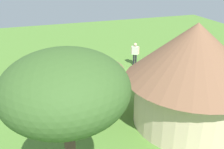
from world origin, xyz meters
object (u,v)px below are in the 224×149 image
patio_chair_near_lawn (66,106)px  guest_beside_umbrella (114,83)px  patio_chair_near_hut (89,89)px  striped_lounge_chair (140,80)px  zebra_nearest_camera (104,62)px  thatched_hut (192,72)px  shade_umbrella (86,62)px  guest_behind_table (96,77)px  standing_watcher (135,52)px  patio_dining_table (87,97)px  acacia_tree_behind_hut (65,91)px  patio_chair_west_end (107,106)px  zebra_by_umbrella (166,60)px

patio_chair_near_lawn → guest_beside_umbrella: (-2.79, -0.70, 0.52)m
patio_chair_near_hut → striped_lounge_chair: bearing=-153.0°
patio_chair_near_lawn → striped_lounge_chair: size_ratio=1.00×
zebra_nearest_camera → patio_chair_near_lawn: bearing=-156.6°
patio_chair_near_hut → guest_beside_umbrella: bearing=167.3°
patio_chair_near_lawn → striped_lounge_chair: patio_chair_near_lawn is taller
thatched_hut → patio_chair_near_hut: 5.79m
shade_umbrella → guest_behind_table: 2.54m
patio_chair_near_lawn → standing_watcher: (-5.88, -5.03, 0.52)m
patio_dining_table → acacia_tree_behind_hut: (1.80, 6.07, 3.70)m
patio_dining_table → zebra_nearest_camera: (-2.06, -3.81, 0.27)m
acacia_tree_behind_hut → thatched_hut: bearing=-150.2°
thatched_hut → shade_umbrella: 4.95m
thatched_hut → guest_behind_table: size_ratio=3.75×
guest_behind_table → acacia_tree_behind_hut: bearing=-51.2°
standing_watcher → acacia_tree_behind_hut: acacia_tree_behind_hut is taller
guest_beside_umbrella → striped_lounge_chair: 2.68m
patio_chair_near_hut → zebra_nearest_camera: size_ratio=0.43×
thatched_hut → patio_chair_west_end: (3.43, -1.71, -2.08)m
standing_watcher → patio_chair_near_lawn: bearing=71.2°
patio_dining_table → zebra_nearest_camera: size_ratio=0.75×
standing_watcher → guest_behind_table: bearing=69.7°
guest_behind_table → striped_lounge_chair: size_ratio=1.76×
standing_watcher → patio_chair_near_hut: bearing=70.3°
patio_chair_west_end → acacia_tree_behind_hut: 6.89m
patio_dining_table → zebra_by_umbrella: size_ratio=0.77×
standing_watcher → zebra_nearest_camera: size_ratio=0.83×
shade_umbrella → patio_chair_near_hut: bearing=-106.6°
patio_chair_near_hut → zebra_by_umbrella: (-5.61, -1.39, 0.52)m
striped_lounge_chair → zebra_by_umbrella: bearing=98.8°
patio_dining_table → patio_chair_west_end: 1.21m
guest_behind_table → standing_watcher: bearing=97.2°
striped_lounge_chair → zebra_nearest_camera: (1.74, -2.02, 0.68)m
striped_lounge_chair → acacia_tree_behind_hut: bearing=-45.9°
patio_chair_west_end → standing_watcher: standing_watcher is taller
thatched_hut → zebra_nearest_camera: bearing=-71.8°
shade_umbrella → patio_chair_west_end: (-0.75, 0.95, -2.07)m
striped_lounge_chair → guest_beside_umbrella: bearing=-68.7°
patio_dining_table → patio_chair_near_hut: bearing=-106.6°
shade_umbrella → zebra_nearest_camera: bearing=-118.3°
shade_umbrella → striped_lounge_chair: size_ratio=4.17×
patio_chair_near_lawn → zebra_nearest_camera: zebra_nearest_camera is taller
shade_umbrella → striped_lounge_chair: 4.80m
guest_behind_table → striped_lounge_chair: (-2.87, -0.09, -0.70)m
thatched_hut → acacia_tree_behind_hut: 7.10m
zebra_by_umbrella → patio_chair_near_lawn: bearing=-129.5°
patio_dining_table → standing_watcher: (-4.70, -4.77, 0.38)m
guest_beside_umbrella → guest_behind_table: size_ratio=1.09×
patio_chair_west_end → striped_lounge_chair: size_ratio=1.00×
shade_umbrella → zebra_by_umbrella: size_ratio=1.88×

